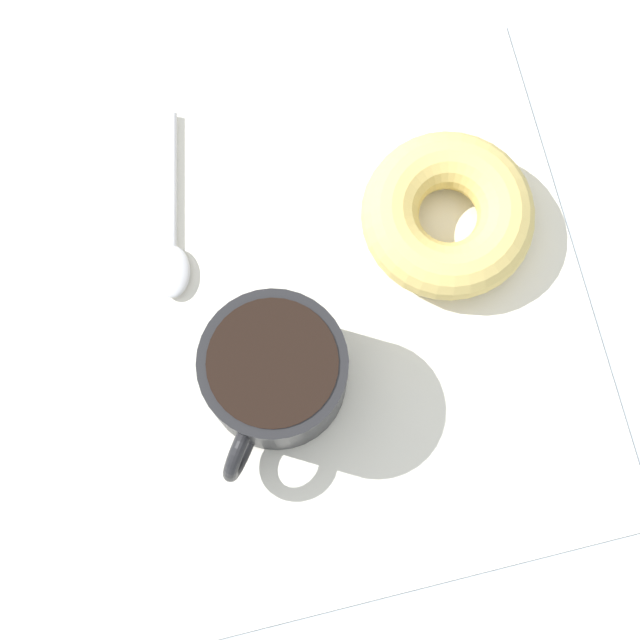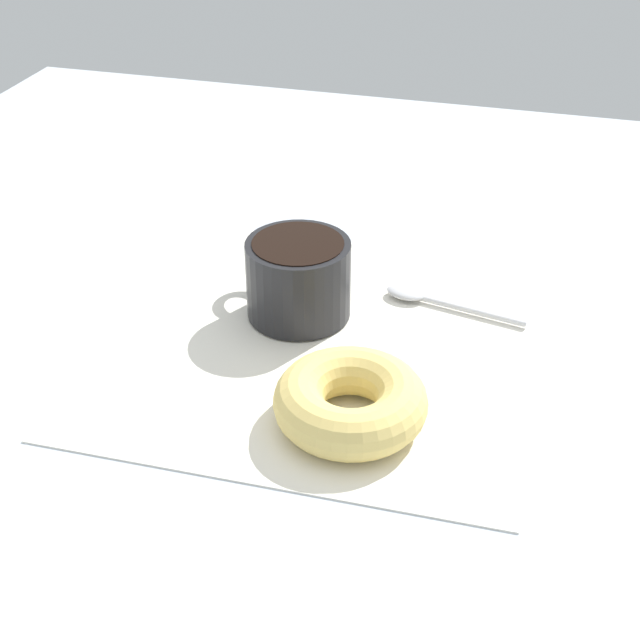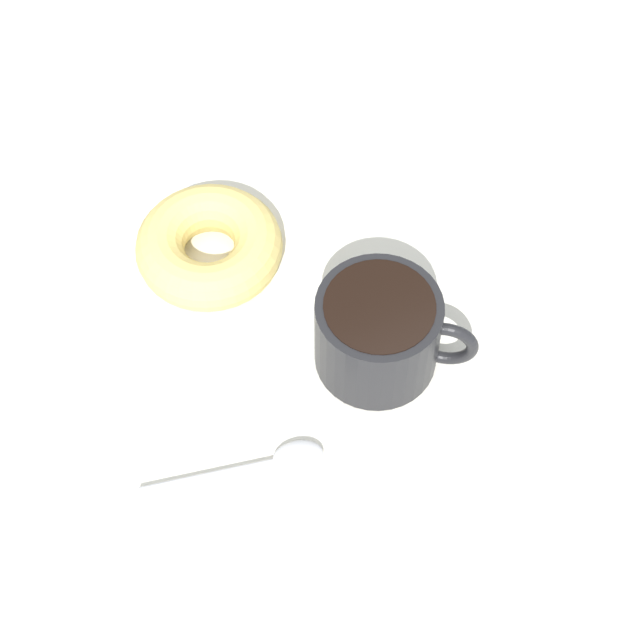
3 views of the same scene
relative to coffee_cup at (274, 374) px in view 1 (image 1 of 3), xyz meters
The scene contains 5 objects.
ground_plane 5.60cm from the coffee_cup, 131.33° to the left, with size 120.00×120.00×2.00cm, color #B2BCC6.
napkin 6.12cm from the coffee_cup, 129.98° to the left, with size 35.87×35.87×0.30cm, color white.
coffee_cup is the anchor object (origin of this frame).
donut 15.82cm from the coffee_cup, 121.06° to the left, with size 11.52×11.52×3.82cm, color #E5C66B.
spoon 12.05cm from the coffee_cup, 155.51° to the right, with size 13.14×4.01×0.90cm.
Camera 1 is at (12.54, -1.40, 69.72)cm, focal length 60.00 mm.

